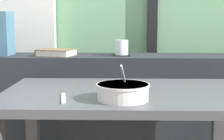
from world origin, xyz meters
TOP-DOWN VIEW (x-y plane):
  - dark_console_ledge at (0.00, 0.55)m, footprint 2.80×0.31m
  - breakfast_table at (-0.01, -0.02)m, footprint 1.08×0.64m
  - coaster_square at (-0.03, 0.53)m, footprint 0.10×0.10m
  - juice_glass at (-0.03, 0.53)m, footprint 0.08×0.08m
  - closed_book at (-0.42, 0.51)m, footprint 0.24×0.20m
  - soup_bowl at (-0.03, -0.18)m, footprint 0.21×0.21m
  - fork_utensil at (-0.26, -0.17)m, footprint 0.04×0.17m

SIDE VIEW (x-z plane):
  - dark_console_ledge at x=0.00m, z-range 0.00..0.79m
  - breakfast_table at x=-0.01m, z-range 0.23..0.92m
  - fork_utensil at x=-0.26m, z-range 0.69..0.70m
  - soup_bowl at x=-0.03m, z-range 0.65..0.80m
  - coaster_square at x=-0.03m, z-range 0.79..0.79m
  - closed_book at x=-0.42m, z-range 0.79..0.83m
  - juice_glass at x=-0.03m, z-range 0.79..0.88m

